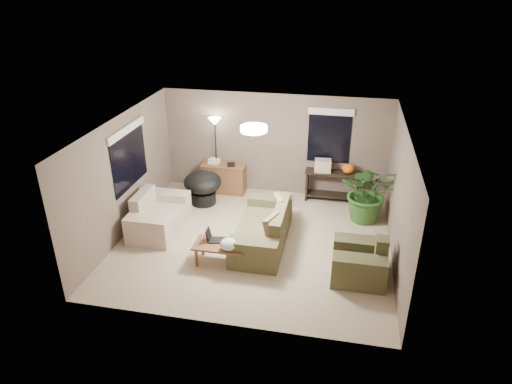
% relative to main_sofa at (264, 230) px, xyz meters
% --- Properties ---
extents(room_shell, '(5.50, 5.50, 5.50)m').
position_rel_main_sofa_xyz_m(room_shell, '(-0.21, -0.01, 0.96)').
color(room_shell, tan).
rests_on(room_shell, ground).
extents(main_sofa, '(0.95, 2.20, 0.85)m').
position_rel_main_sofa_xyz_m(main_sofa, '(0.00, 0.00, 0.00)').
color(main_sofa, brown).
rests_on(main_sofa, ground).
extents(throw_pillows, '(0.39, 1.40, 0.47)m').
position_rel_main_sofa_xyz_m(throw_pillows, '(0.26, 0.00, 0.36)').
color(throw_pillows, '#8C7251').
rests_on(throw_pillows, main_sofa).
extents(loveseat, '(0.90, 1.60, 0.85)m').
position_rel_main_sofa_xyz_m(loveseat, '(-2.35, 0.10, 0.00)').
color(loveseat, beige).
rests_on(loveseat, ground).
extents(armchair, '(0.95, 1.00, 0.85)m').
position_rel_main_sofa_xyz_m(armchair, '(1.91, -0.78, 0.00)').
color(armchair, '#4F4D2F').
rests_on(armchair, ground).
extents(coffee_table, '(1.00, 0.55, 0.42)m').
position_rel_main_sofa_xyz_m(coffee_table, '(-0.68, -0.87, 0.06)').
color(coffee_table, brown).
rests_on(coffee_table, ground).
extents(laptop, '(0.38, 0.30, 0.24)m').
position_rel_main_sofa_xyz_m(laptop, '(-0.85, -0.77, 0.19)').
color(laptop, black).
rests_on(laptop, coffee_table).
extents(plastic_bag, '(0.35, 0.32, 0.22)m').
position_rel_main_sofa_xyz_m(plastic_bag, '(-0.48, -1.02, 0.24)').
color(plastic_bag, white).
rests_on(plastic_bag, coffee_table).
extents(desk, '(1.10, 0.50, 0.75)m').
position_rel_main_sofa_xyz_m(desk, '(-1.43, 2.20, 0.08)').
color(desk, brown).
rests_on(desk, ground).
extents(desk_papers, '(0.71, 0.31, 0.12)m').
position_rel_main_sofa_xyz_m(desk_papers, '(-1.59, 2.19, 0.51)').
color(desk_papers, silver).
rests_on(desk_papers, desk).
extents(console_table, '(1.30, 0.40, 0.75)m').
position_rel_main_sofa_xyz_m(console_table, '(1.24, 2.24, 0.14)').
color(console_table, black).
rests_on(console_table, ground).
extents(pumpkin, '(0.29, 0.29, 0.23)m').
position_rel_main_sofa_xyz_m(pumpkin, '(1.59, 2.24, 0.57)').
color(pumpkin, orange).
rests_on(pumpkin, console_table).
extents(cardboard_box, '(0.40, 0.31, 0.29)m').
position_rel_main_sofa_xyz_m(cardboard_box, '(0.99, 2.24, 0.60)').
color(cardboard_box, beige).
rests_on(cardboard_box, console_table).
extents(papasan_chair, '(0.95, 0.95, 0.80)m').
position_rel_main_sofa_xyz_m(papasan_chair, '(-1.76, 1.47, 0.17)').
color(papasan_chair, black).
rests_on(papasan_chair, ground).
extents(floor_lamp, '(0.32, 0.32, 1.91)m').
position_rel_main_sofa_xyz_m(floor_lamp, '(-1.63, 2.22, 1.30)').
color(floor_lamp, black).
rests_on(floor_lamp, ground).
extents(ceiling_fixture, '(0.50, 0.50, 0.10)m').
position_rel_main_sofa_xyz_m(ceiling_fixture, '(-0.21, -0.01, 2.15)').
color(ceiling_fixture, white).
rests_on(ceiling_fixture, room_shell).
extents(houseplant, '(1.23, 1.37, 1.07)m').
position_rel_main_sofa_xyz_m(houseplant, '(2.07, 1.41, 0.24)').
color(houseplant, '#2D5923').
rests_on(houseplant, ground).
extents(cat_scratching_post, '(0.32, 0.32, 0.50)m').
position_rel_main_sofa_xyz_m(cat_scratching_post, '(2.04, -0.24, -0.08)').
color(cat_scratching_post, tan).
rests_on(cat_scratching_post, ground).
extents(window_left, '(0.05, 1.56, 1.33)m').
position_rel_main_sofa_xyz_m(window_left, '(-2.94, 0.29, 1.49)').
color(window_left, black).
rests_on(window_left, room_shell).
extents(window_back, '(1.06, 0.05, 1.33)m').
position_rel_main_sofa_xyz_m(window_back, '(1.09, 2.47, 1.49)').
color(window_back, black).
rests_on(window_back, room_shell).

